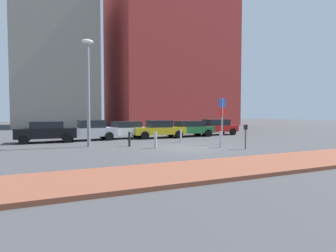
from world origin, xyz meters
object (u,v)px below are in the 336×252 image
Objects in this scene: parked_car_red at (215,127)px; street_lamp at (88,83)px; parking_sign_post at (222,115)px; traffic_bollard_edge at (129,139)px; traffic_bollard_far at (181,136)px; parked_car_silver at (88,130)px; parked_car_white at (124,129)px; traffic_bollard_mid at (156,140)px; parking_meter at (246,133)px; parked_car_green at (189,128)px; parked_car_black at (46,131)px; traffic_bollard_near at (221,140)px; parked_car_yellow at (159,129)px.

street_lamp is (-12.09, -4.32, 3.12)m from parked_car_red.
parking_sign_post reaches higher than parked_car_red.
traffic_bollard_far is at bearing 10.69° from traffic_bollard_edge.
parked_car_silver is at bearing 109.73° from traffic_bollard_edge.
parked_car_white is 4.28× the size of traffic_bollard_mid.
traffic_bollard_mid is at bearing 150.83° from parking_meter.
street_lamp reaches higher than parked_car_green.
parked_car_white is 6.72m from traffic_bollard_mid.
street_lamp reaches higher than parked_car_black.
street_lamp is 6.76× the size of traffic_bollard_mid.
street_lamp is (-8.01, 4.92, 2.97)m from parking_meter.
traffic_bollard_near is at bearing -65.05° from parked_car_white.
parking_meter is 5.07m from traffic_bollard_far.
parked_car_silver reaches higher than parked_car_green.
parking_sign_post is 3.28× the size of traffic_bollard_far.
traffic_bollard_edge is (-3.96, -0.75, -0.01)m from traffic_bollard_far.
parked_car_red is at bearing 37.73° from traffic_bollard_far.
parked_car_green is at bearing -5.11° from parked_car_white.
parked_car_red reaches higher than traffic_bollard_edge.
parked_car_green is at bearing 82.90° from parking_meter.
traffic_bollard_mid is (3.47, -2.39, -3.40)m from street_lamp.
parked_car_yellow is at bearing 97.55° from traffic_bollard_near.
traffic_bollard_far is at bearing -1.63° from street_lamp.
parked_car_green is at bearing 81.31° from parking_sign_post.
parked_car_red is 7.36m from traffic_bollard_far.
traffic_bollard_mid is (-3.67, 1.34, 0.00)m from traffic_bollard_near.
parked_car_green is (11.44, 0.12, -0.05)m from parked_car_black.
parking_sign_post reaches higher than parking_meter.
parked_car_yellow is 1.02× the size of parked_car_green.
parked_car_yellow is 6.62m from traffic_bollard_mid.
street_lamp is at bearing 152.48° from traffic_bollard_near.
parked_car_yellow reaches higher than parked_car_white.
traffic_bollard_far is (5.73, -4.19, -0.31)m from parked_car_silver.
parking_meter is at bearing -63.53° from parked_car_white.
parked_car_red reaches higher than traffic_bollard_far.
parking_sign_post is 8.72m from street_lamp.
parked_car_silver is 7.04m from traffic_bollard_mid.
traffic_bollard_far reaches higher than traffic_bollard_edge.
parking_meter is at bearing -50.10° from parked_car_silver.
traffic_bollard_far is (-5.82, -4.50, -0.30)m from parked_car_red.
parking_meter is 1.46× the size of traffic_bollard_near.
parked_car_black is 0.92× the size of parked_car_red.
parked_car_white reaches higher than traffic_bollard_edge.
parking_meter reaches higher than parked_car_green.
parked_car_white is 0.95× the size of parked_car_red.
parked_car_white is 4.30× the size of traffic_bollard_near.
parked_car_green reaches higher than traffic_bollard_near.
parked_car_green is 4.58× the size of traffic_bollard_far.
parked_car_yellow is (5.63, -0.36, -0.03)m from parked_car_silver.
parking_sign_post is (4.73, -6.76, 1.18)m from parked_car_white.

